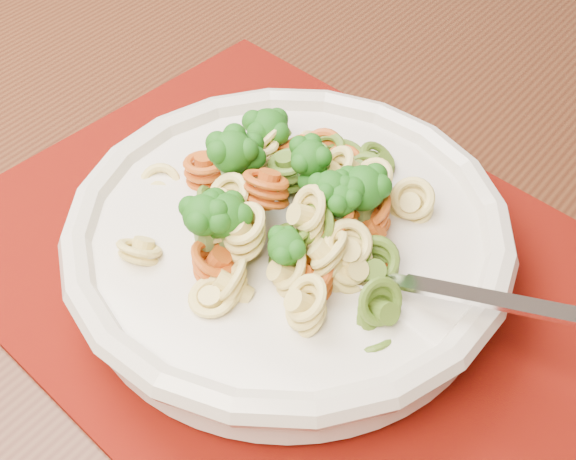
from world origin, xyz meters
The scene contains 5 objects.
dining_table centered at (0.23, 0.49, 0.60)m, with size 1.39×1.01×0.70m.
placemat centered at (0.20, 0.36, 0.71)m, with size 0.43×0.33×0.00m, color #631104.
pasta_bowl centered at (0.20, 0.36, 0.74)m, with size 0.28×0.28×0.05m.
pasta_broccoli_heap centered at (0.20, 0.36, 0.75)m, with size 0.23×0.23×0.06m, color #E3C970, non-canonical shape.
fork centered at (0.26, 0.35, 0.75)m, with size 0.19×0.02×0.01m, color silver, non-canonical shape.
Camera 1 is at (0.37, 0.06, 1.10)m, focal length 50.00 mm.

